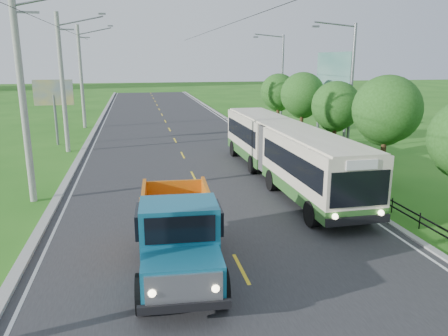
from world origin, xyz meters
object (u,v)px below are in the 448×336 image
object	(u,v)px
pole_mid	(63,83)
billboard_left	(54,97)
pole_near	(23,96)
planter_mid	(316,158)
tree_third	(386,113)
planter_far	(279,138)
planter_near	(380,193)
dump_truck	(178,229)
billboard_right	(333,78)
tree_fifth	(303,97)
tree_back	(279,94)
tree_fourth	(336,108)
streetlight_mid	(349,88)
pole_far	(82,76)
streetlight_far	(281,79)
bus	(284,148)

from	to	relation	value
pole_mid	billboard_left	bearing A→B (deg)	112.42
pole_near	planter_mid	world-z (taller)	pole_near
tree_third	planter_far	world-z (taller)	tree_third
planter_near	dump_truck	distance (m)	12.17
billboard_right	tree_third	bearing A→B (deg)	-101.64
planter_near	billboard_right	bearing A→B (deg)	75.20
tree_fifth	tree_back	size ratio (longest dim) A/B	1.05
tree_back	planter_far	size ratio (longest dim) A/B	8.21
tree_fourth	planter_mid	distance (m)	3.53
streetlight_mid	billboard_left	distance (m)	22.51
pole_far	billboard_right	xyz separation A→B (m)	(20.56, -13.00, 0.25)
pole_near	dump_truck	bearing A→B (deg)	-54.70
tree_third	planter_mid	size ratio (longest dim) A/B	8.96
pole_mid	streetlight_mid	world-z (taller)	pole_mid
billboard_right	planter_near	bearing A→B (deg)	-104.80
pole_near	planter_near	world-z (taller)	pole_near
pole_far	planter_far	distance (m)	20.70
tree_fourth	dump_truck	world-z (taller)	tree_fourth
pole_mid	tree_back	bearing A→B (deg)	15.84
pole_near	planter_near	distance (m)	17.79
pole_near	tree_back	size ratio (longest dim) A/B	1.82
planter_mid	billboard_left	xyz separation A→B (m)	(-18.10, 10.00, 3.58)
tree_third	tree_back	world-z (taller)	tree_third
tree_fourth	tree_back	bearing A→B (deg)	90.00
pole_far	tree_fifth	bearing A→B (deg)	-35.36
tree_fourth	streetlight_far	world-z (taller)	streetlight_far
tree_fifth	billboard_left	distance (m)	19.74
tree_back	streetlight_mid	distance (m)	12.23
tree_fourth	planter_far	distance (m)	8.62
tree_fifth	planter_mid	size ratio (longest dim) A/B	8.66
bus	streetlight_far	bearing A→B (deg)	71.43
tree_third	planter_near	bearing A→B (deg)	-120.41
tree_fourth	planter_far	size ratio (longest dim) A/B	8.06
tree_fifth	pole_near	bearing A→B (deg)	-148.41
billboard_right	tree_fifth	bearing A→B (deg)	176.70
pole_far	planter_near	size ratio (longest dim) A/B	14.93
dump_truck	pole_far	bearing A→B (deg)	103.84
tree_third	streetlight_far	bearing A→B (deg)	87.73
pole_far	tree_back	bearing A→B (deg)	-20.74
pole_far	streetlight_far	xyz separation A→B (m)	(18.90, -5.00, -0.19)
pole_mid	tree_back	distance (m)	18.89
streetlight_mid	streetlight_far	bearing A→B (deg)	90.00
pole_mid	tree_fifth	xyz separation A→B (m)	(18.12, -0.86, -1.24)
pole_far	planter_near	xyz separation A→B (m)	(16.86, -27.00, -4.81)
tree_fifth	tree_back	bearing A→B (deg)	90.00
streetlight_mid	pole_far	bearing A→B (deg)	134.86
tree_back	billboard_left	distance (m)	19.48
tree_third	billboard_right	world-z (taller)	billboard_right
dump_truck	planter_mid	bearing A→B (deg)	55.47
dump_truck	tree_fifth	bearing A→B (deg)	62.28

